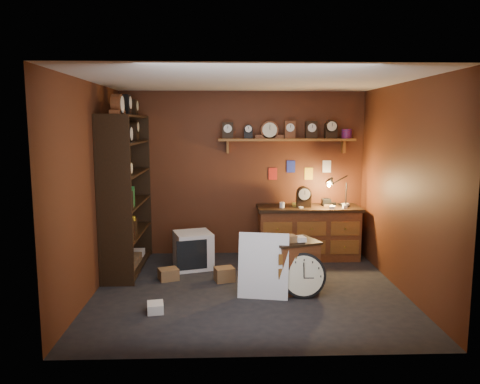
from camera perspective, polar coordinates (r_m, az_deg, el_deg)
name	(u,v)px	position (r m, az deg, el deg)	size (l,w,h in m)	color
floor	(248,290)	(6.31, 1.01, -11.83)	(4.00, 4.00, 0.00)	black
room_shell	(252,159)	(6.05, 1.42, 4.03)	(4.02, 3.62, 2.71)	#552814
shelving_unit	(124,187)	(7.11, -13.96, 0.64)	(0.47, 1.60, 2.58)	black
workbench	(308,229)	(7.71, 8.30, -4.52)	(1.65, 0.66, 1.36)	brown
low_cabinet	(293,263)	(6.23, 6.50, -8.57)	(0.73, 0.68, 0.76)	brown
big_round_clock	(303,276)	(6.03, 7.72, -10.06)	(0.57, 0.18, 0.57)	black
white_panel	(263,297)	(6.07, 2.83, -12.66)	(0.63, 0.03, 0.84)	silver
mini_fridge	(193,250)	(7.18, -5.73, -7.06)	(0.66, 0.68, 0.55)	silver
floor_box_a	(168,274)	(6.74, -8.71, -9.87)	(0.26, 0.22, 0.16)	brown
floor_box_b	(155,308)	(5.69, -10.28, -13.69)	(0.18, 0.22, 0.11)	white
floor_box_c	(224,274)	(6.61, -1.92, -9.99)	(0.26, 0.22, 0.19)	brown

